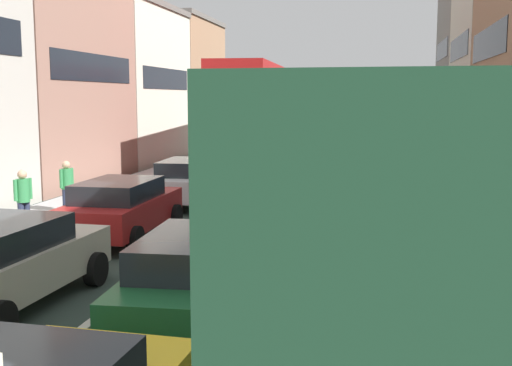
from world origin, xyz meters
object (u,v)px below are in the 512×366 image
object	(u,v)px
sedan_left_lane_fourth	(189,180)
bus_mid_queue_primary	(252,112)
hatchback_centre_lane_third	(264,212)
pedestrian_far_sidewalk	(67,185)
wagon_left_lane_second	(2,262)
pedestrian_mid_sidewalk	(23,197)
sedan_centre_lane_second	(201,277)
sedan_right_lane_behind_truck	(424,247)
coupe_centre_lane_fourth	(299,181)
sedan_left_lane_third	(121,207)

from	to	relation	value
sedan_left_lane_fourth	bus_mid_queue_primary	world-z (taller)	bus_mid_queue_primary
hatchback_centre_lane_third	pedestrian_far_sidewalk	size ratio (longest dim) A/B	2.66
wagon_left_lane_second	pedestrian_mid_sidewalk	size ratio (longest dim) A/B	2.63
sedan_centre_lane_second	sedan_right_lane_behind_truck	bearing A→B (deg)	-55.28
sedan_centre_lane_second	wagon_left_lane_second	size ratio (longest dim) A/B	1.00
sedan_right_lane_behind_truck	pedestrian_mid_sidewalk	world-z (taller)	pedestrian_mid_sidewalk
pedestrian_far_sidewalk	wagon_left_lane_second	bearing A→B (deg)	126.51
coupe_centre_lane_fourth	sedan_left_lane_fourth	distance (m)	3.64
pedestrian_mid_sidewalk	sedan_right_lane_behind_truck	bearing A→B (deg)	-173.32
sedan_left_lane_third	pedestrian_far_sidewalk	world-z (taller)	pedestrian_far_sidewalk
sedan_centre_lane_second	pedestrian_far_sidewalk	world-z (taller)	pedestrian_far_sidewalk
sedan_left_lane_third	coupe_centre_lane_fourth	world-z (taller)	same
hatchback_centre_lane_third	pedestrian_far_sidewalk	xyz separation A→B (m)	(-6.41, 2.54, 0.15)
hatchback_centre_lane_third	pedestrian_far_sidewalk	bearing A→B (deg)	72.16
coupe_centre_lane_fourth	bus_mid_queue_primary	xyz separation A→B (m)	(-3.53, 9.70, 2.03)
bus_mid_queue_primary	sedan_left_lane_fourth	bearing A→B (deg)	177.08
wagon_left_lane_second	bus_mid_queue_primary	bearing A→B (deg)	2.09
sedan_right_lane_behind_truck	pedestrian_mid_sidewalk	xyz separation A→B (m)	(-9.91, 3.09, 0.15)
sedan_centre_lane_second	pedestrian_far_sidewalk	bearing A→B (deg)	35.44
sedan_left_lane_fourth	bus_mid_queue_primary	distance (m)	10.40
sedan_centre_lane_second	wagon_left_lane_second	bearing A→B (deg)	82.78
hatchback_centre_lane_third	bus_mid_queue_primary	world-z (taller)	bus_mid_queue_primary
sedan_right_lane_behind_truck	pedestrian_far_sidewalk	bearing A→B (deg)	63.14
wagon_left_lane_second	coupe_centre_lane_fourth	world-z (taller)	same
sedan_left_lane_fourth	pedestrian_mid_sidewalk	bearing A→B (deg)	147.74
wagon_left_lane_second	sedan_left_lane_third	size ratio (longest dim) A/B	1.01
wagon_left_lane_second	bus_mid_queue_primary	xyz separation A→B (m)	(0.10, 20.85, 2.03)
wagon_left_lane_second	pedestrian_far_sidewalk	size ratio (longest dim) A/B	2.63
sedan_right_lane_behind_truck	wagon_left_lane_second	bearing A→B (deg)	111.06
sedan_centre_lane_second	hatchback_centre_lane_third	distance (m)	5.63
sedan_centre_lane_second	sedan_left_lane_third	bearing A→B (deg)	30.29
sedan_centre_lane_second	coupe_centre_lane_fourth	xyz separation A→B (m)	(0.09, 11.42, 0.00)
coupe_centre_lane_fourth	sedan_left_lane_fourth	size ratio (longest dim) A/B	1.00
sedan_right_lane_behind_truck	coupe_centre_lane_fourth	bearing A→B (deg)	23.25
sedan_right_lane_behind_truck	pedestrian_mid_sidewalk	bearing A→B (deg)	74.77
sedan_left_lane_fourth	pedestrian_far_sidewalk	size ratio (longest dim) A/B	2.64
sedan_left_lane_third	pedestrian_mid_sidewalk	xyz separation A→B (m)	(-2.76, 0.14, 0.15)
wagon_left_lane_second	bus_mid_queue_primary	distance (m)	20.95
sedan_left_lane_third	bus_mid_queue_primary	world-z (taller)	bus_mid_queue_primary
coupe_centre_lane_fourth	bus_mid_queue_primary	distance (m)	10.52
wagon_left_lane_second	coupe_centre_lane_fourth	xyz separation A→B (m)	(3.63, 11.15, 0.00)
wagon_left_lane_second	sedan_centre_lane_second	bearing A→B (deg)	-91.97
bus_mid_queue_primary	pedestrian_far_sidewalk	distance (m)	13.43
pedestrian_far_sidewalk	sedan_left_lane_third	bearing A→B (deg)	153.75
coupe_centre_lane_fourth	sedan_right_lane_behind_truck	bearing A→B (deg)	-161.11
pedestrian_mid_sidewalk	coupe_centre_lane_fourth	bearing A→B (deg)	-115.06
coupe_centre_lane_fourth	bus_mid_queue_primary	size ratio (longest dim) A/B	0.41
sedan_left_lane_fourth	sedan_right_lane_behind_truck	size ratio (longest dim) A/B	1.00
wagon_left_lane_second	sedan_left_lane_third	bearing A→B (deg)	3.86
pedestrian_mid_sidewalk	pedestrian_far_sidewalk	bearing A→B (deg)	-65.44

